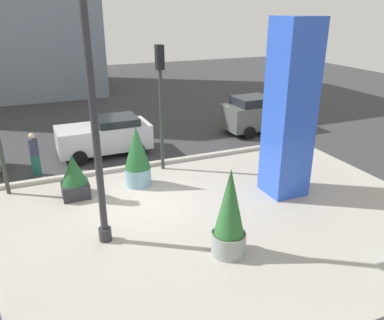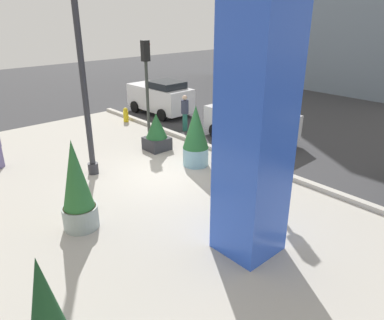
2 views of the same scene
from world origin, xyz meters
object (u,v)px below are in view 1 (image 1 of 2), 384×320
object	(u,v)px
art_pillar_blue	(290,111)
car_passing_lane	(105,136)
lamp_post	(95,127)
potted_plant_curbside	(74,177)
pedestrian_crossing	(34,152)
traffic_light_corner	(161,89)
potted_plant_near_left	(137,156)
potted_plant_near_right	(230,216)
car_curb_east	(260,114)

from	to	relation	value
art_pillar_blue	car_passing_lane	world-z (taller)	art_pillar_blue
lamp_post	potted_plant_curbside	world-z (taller)	lamp_post
pedestrian_crossing	potted_plant_curbside	bearing A→B (deg)	-65.29
traffic_light_corner	pedestrian_crossing	world-z (taller)	traffic_light_corner
lamp_post	art_pillar_blue	bearing A→B (deg)	6.05
potted_plant_near_left	potted_plant_near_right	size ratio (longest dim) A/B	0.92
car_passing_lane	lamp_post	bearing A→B (deg)	-101.32
potted_plant_near_left	potted_plant_near_right	xyz separation A→B (m)	(1.08, -5.15, 0.02)
potted_plant_near_right	traffic_light_corner	distance (m)	6.64
potted_plant_curbside	traffic_light_corner	size ratio (longest dim) A/B	0.31
car_curb_east	car_passing_lane	xyz separation A→B (m)	(-8.22, -0.29, -0.10)
traffic_light_corner	pedestrian_crossing	bearing A→B (deg)	164.35
art_pillar_blue	traffic_light_corner	distance (m)	4.96
potted_plant_near_left	potted_plant_curbside	distance (m)	2.32
car_curb_east	pedestrian_crossing	world-z (taller)	car_curb_east
lamp_post	car_curb_east	size ratio (longest dim) A/B	1.70
potted_plant_near_left	car_passing_lane	distance (m)	3.82
car_curb_east	car_passing_lane	size ratio (longest dim) A/B	0.99
art_pillar_blue	potted_plant_near_left	size ratio (longest dim) A/B	2.60
art_pillar_blue	car_passing_lane	xyz separation A→B (m)	(-5.12, 6.33, -2.13)
art_pillar_blue	potted_plant_curbside	world-z (taller)	art_pillar_blue
potted_plant_near_right	car_curb_east	world-z (taller)	potted_plant_near_right
car_passing_lane	potted_plant_near_right	bearing A→B (deg)	-80.18
car_curb_east	traffic_light_corner	bearing A→B (deg)	-155.40
lamp_post	pedestrian_crossing	world-z (taller)	lamp_post
art_pillar_blue	potted_plant_near_right	distance (m)	4.78
lamp_post	traffic_light_corner	xyz separation A→B (m)	(3.21, 4.37, -0.06)
traffic_light_corner	car_curb_east	bearing A→B (deg)	24.60
potted_plant_near_left	potted_plant_near_right	world-z (taller)	potted_plant_near_right
car_passing_lane	traffic_light_corner	bearing A→B (deg)	-55.77
potted_plant_near_left	car_curb_east	distance (m)	8.76
art_pillar_blue	car_passing_lane	bearing A→B (deg)	128.96
potted_plant_near_left	art_pillar_blue	bearing A→B (deg)	-28.68
car_curb_east	pedestrian_crossing	xyz separation A→B (m)	(-11.23, -1.59, 0.00)
potted_plant_curbside	car_passing_lane	xyz separation A→B (m)	(1.82, 3.87, 0.10)
art_pillar_blue	car_passing_lane	size ratio (longest dim) A/B	1.46
potted_plant_near_left	pedestrian_crossing	size ratio (longest dim) A/B	1.33
traffic_light_corner	car_passing_lane	size ratio (longest dim) A/B	1.21
art_pillar_blue	potted_plant_near_right	size ratio (longest dim) A/B	2.40
potted_plant_near_right	car_curb_east	size ratio (longest dim) A/B	0.61
potted_plant_near_left	pedestrian_crossing	xyz separation A→B (m)	(-3.47, 2.48, -0.18)
potted_plant_curbside	potted_plant_near_right	bearing A→B (deg)	-56.32
art_pillar_blue	lamp_post	bearing A→B (deg)	-173.95
potted_plant_near_right	traffic_light_corner	xyz separation A→B (m)	(0.26, 6.28, 2.15)
car_curb_east	pedestrian_crossing	size ratio (longest dim) A/B	2.35
potted_plant_near_left	traffic_light_corner	distance (m)	2.78
potted_plant_near_right	car_curb_east	bearing A→B (deg)	54.09
art_pillar_blue	potted_plant_near_right	bearing A→B (deg)	-143.94
car_curb_east	car_passing_lane	bearing A→B (deg)	-177.99
lamp_post	potted_plant_near_left	world-z (taller)	lamp_post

